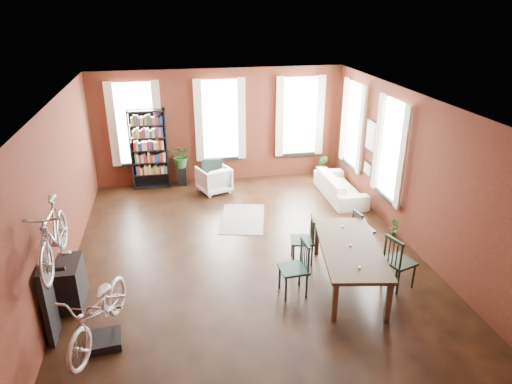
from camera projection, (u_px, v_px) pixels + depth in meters
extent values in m
plane|color=black|center=(248.00, 257.00, 9.40)|extent=(9.00, 9.00, 0.00)
cube|color=silver|center=(247.00, 103.00, 8.15)|extent=(7.00, 9.00, 0.04)
cube|color=#411810|center=(220.00, 126.00, 12.84)|extent=(7.00, 0.04, 3.20)
cube|color=#411810|center=(323.00, 348.00, 4.71)|extent=(7.00, 0.04, 3.20)
cube|color=#411810|center=(56.00, 200.00, 8.17)|extent=(0.04, 9.00, 3.20)
cube|color=#411810|center=(415.00, 174.00, 9.39)|extent=(0.04, 9.00, 3.20)
cube|color=white|center=(136.00, 124.00, 12.33)|extent=(1.00, 0.04, 2.20)
cube|color=beige|center=(135.00, 124.00, 12.27)|extent=(1.40, 0.06, 2.30)
cube|color=white|center=(220.00, 120.00, 12.73)|extent=(1.00, 0.04, 2.20)
cube|color=beige|center=(220.00, 120.00, 12.67)|extent=(1.40, 0.06, 2.30)
cube|color=white|center=(299.00, 116.00, 13.13)|extent=(1.00, 0.04, 2.20)
cube|color=beige|center=(300.00, 116.00, 13.07)|extent=(1.40, 0.06, 2.30)
cube|color=white|center=(392.00, 150.00, 10.20)|extent=(0.04, 1.00, 2.20)
cube|color=beige|center=(389.00, 150.00, 10.19)|extent=(0.06, 1.40, 2.30)
cube|color=white|center=(355.00, 125.00, 12.19)|extent=(0.04, 1.00, 2.20)
cube|color=beige|center=(352.00, 125.00, 12.18)|extent=(0.06, 1.40, 2.30)
cube|color=black|center=(371.00, 136.00, 11.20)|extent=(0.04, 0.55, 0.75)
cube|color=black|center=(368.00, 169.00, 11.53)|extent=(0.04, 0.45, 0.35)
cube|color=#4A3A2C|center=(349.00, 265.00, 8.41)|extent=(1.45, 2.46, 0.79)
cube|color=#1C3E3C|center=(293.00, 269.00, 8.08)|extent=(0.50, 0.50, 1.03)
cube|color=black|center=(302.00, 240.00, 9.09)|extent=(0.52, 0.52, 0.97)
cube|color=black|center=(400.00, 261.00, 8.29)|extent=(0.61, 0.61, 1.04)
cube|color=#183235|center=(363.00, 229.00, 9.63)|extent=(0.46, 0.46, 0.85)
cube|color=black|center=(149.00, 149.00, 12.51)|extent=(1.00, 0.32, 2.20)
imported|color=silver|center=(214.00, 178.00, 12.44)|extent=(0.99, 0.96, 0.80)
imported|color=beige|center=(340.00, 183.00, 12.11)|extent=(0.61, 2.08, 0.81)
cube|color=black|center=(242.00, 219.00, 11.04)|extent=(1.37, 1.83, 0.01)
cube|color=black|center=(105.00, 341.00, 7.03)|extent=(0.52, 0.52, 0.14)
cube|color=black|center=(49.00, 304.00, 6.93)|extent=(0.16, 0.60, 1.30)
cube|color=black|center=(70.00, 283.00, 7.86)|extent=(0.40, 0.80, 0.80)
cube|color=black|center=(182.00, 176.00, 12.97)|extent=(0.29, 0.29, 0.53)
imported|color=#2D5C24|center=(321.00, 171.00, 13.65)|extent=(0.62, 0.76, 0.30)
imported|color=#325D25|center=(393.00, 233.00, 10.24)|extent=(0.26, 0.43, 0.15)
imported|color=#BFB1AF|center=(95.00, 286.00, 6.61)|extent=(0.93, 1.15, 1.88)
imported|color=#A5A8AD|center=(49.00, 215.00, 6.39)|extent=(0.47, 1.00, 1.66)
imported|color=#285923|center=(182.00, 158.00, 12.77)|extent=(0.79, 0.83, 0.53)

